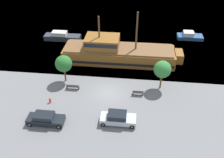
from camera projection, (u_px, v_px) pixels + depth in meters
name	position (u px, v px, depth m)	size (l,w,h in m)	color
ground_plane	(108.00, 93.00, 36.54)	(160.00, 160.00, 0.00)	slate
pirate_ship	(117.00, 53.00, 43.22)	(20.39, 5.17, 9.00)	brown
moored_boat_dockside	(189.00, 36.00, 50.92)	(5.07, 2.33, 1.49)	navy
moored_boat_outer	(62.00, 37.00, 50.47)	(7.26, 2.03, 1.70)	#2D333D
parked_car_curb_front	(118.00, 118.00, 31.25)	(4.48, 1.90, 1.60)	#B7BCC6
parked_car_curb_mid	(45.00, 119.00, 31.21)	(4.67, 1.81, 1.50)	black
fire_hydrant	(50.00, 100.00, 34.66)	(0.42, 0.25, 0.76)	red
bench_promenade_east	(73.00, 87.00, 37.14)	(1.91, 0.45, 0.85)	#4C4742
bench_promenade_west	(138.00, 93.00, 35.99)	(1.57, 0.45, 0.85)	#4C4742
tree_row_east	(64.00, 64.00, 37.38)	(2.55, 2.55, 4.38)	brown
tree_row_mideast	(162.00, 69.00, 35.81)	(2.53, 2.53, 4.54)	brown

